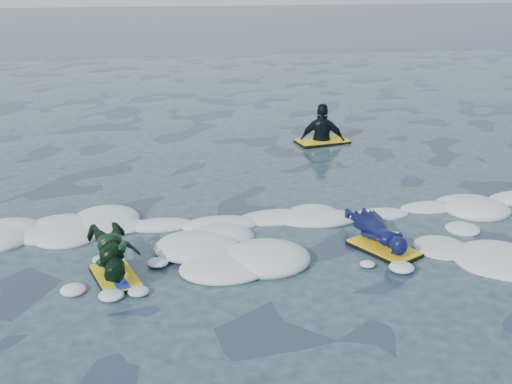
% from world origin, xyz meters
% --- Properties ---
extents(ground, '(120.00, 120.00, 0.00)m').
position_xyz_m(ground, '(0.00, 0.00, 0.00)').
color(ground, '#172339').
rests_on(ground, ground).
extents(foam_band, '(12.00, 3.10, 0.30)m').
position_xyz_m(foam_band, '(0.00, 1.03, 0.00)').
color(foam_band, silver).
rests_on(foam_band, ground).
extents(prone_woman_unit, '(0.94, 1.59, 0.39)m').
position_xyz_m(prone_woman_unit, '(1.32, 0.31, 0.20)').
color(prone_woman_unit, black).
rests_on(prone_woman_unit, ground).
extents(prone_child_unit, '(0.78, 1.41, 0.53)m').
position_xyz_m(prone_child_unit, '(-2.37, 0.07, 0.27)').
color(prone_child_unit, black).
rests_on(prone_child_unit, ground).
extents(waiting_rider_unit, '(1.26, 0.83, 1.76)m').
position_xyz_m(waiting_rider_unit, '(2.09, 5.86, 0.03)').
color(waiting_rider_unit, black).
rests_on(waiting_rider_unit, ground).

